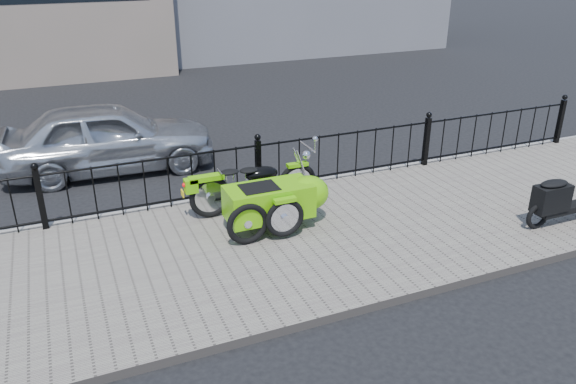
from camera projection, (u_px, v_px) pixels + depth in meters
name	position (u px, v px, depth m)	size (l,w,h in m)	color
ground	(287.00, 230.00, 8.86)	(120.00, 120.00, 0.00)	black
sidewalk	(300.00, 240.00, 8.42)	(30.00, 3.80, 0.12)	slate
curb	(256.00, 192.00, 10.05)	(30.00, 0.10, 0.12)	gray
iron_fence	(258.00, 168.00, 9.72)	(14.11, 0.11, 1.08)	black
motorcycle_sidecar	(276.00, 196.00, 8.62)	(2.28, 1.48, 0.98)	black
scooter	(563.00, 199.00, 8.65)	(1.58, 0.46, 1.07)	black
spare_tire	(248.00, 224.00, 8.08)	(0.64, 0.64, 0.09)	black
sedan_car	(108.00, 137.00, 10.93)	(1.63, 4.05, 1.38)	silver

